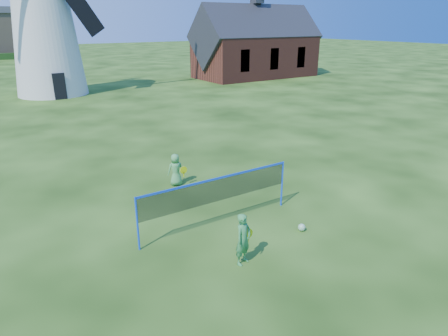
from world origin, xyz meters
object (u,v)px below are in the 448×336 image
at_px(badminton_net, 218,190).
at_px(play_ball, 302,227).
at_px(windmill, 43,20).
at_px(player_girl, 243,239).
at_px(chapel, 256,47).
at_px(player_boy, 176,170).

relative_size(badminton_net, play_ball, 22.95).
height_order(windmill, player_girl, windmill).
bearing_deg(chapel, badminton_net, -129.28).
bearing_deg(windmill, player_boy, -90.62).
height_order(player_girl, player_boy, player_girl).
distance_m(windmill, badminton_net, 27.31).
distance_m(badminton_net, player_girl, 2.14).
relative_size(windmill, player_girl, 12.38).
bearing_deg(badminton_net, chapel, 50.72).
bearing_deg(windmill, play_ball, -87.46).
bearing_deg(player_girl, player_boy, 62.29).
bearing_deg(windmill, player_girl, -92.25).
distance_m(player_boy, play_ball, 5.38).
relative_size(windmill, chapel, 1.25).
height_order(windmill, player_boy, windmill).
bearing_deg(play_ball, player_girl, -170.87).
height_order(windmill, chapel, windmill).
bearing_deg(player_girl, windmill, 69.14).
xyz_separation_m(badminton_net, play_ball, (1.87, -1.64, -1.03)).
bearing_deg(player_boy, badminton_net, 92.93).
xyz_separation_m(badminton_net, player_boy, (0.36, 3.50, -0.53)).
bearing_deg(chapel, play_ball, -125.18).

